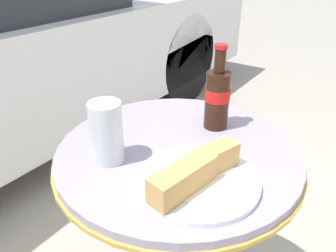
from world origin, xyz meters
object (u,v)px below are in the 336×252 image
(bistro_table, at_px, (177,211))
(drinking_glass, at_px, (107,135))
(cola_bottle_left, at_px, (217,96))
(lunch_plate_near, at_px, (197,176))

(bistro_table, height_order, drinking_glass, drinking_glass)
(bistro_table, bearing_deg, drinking_glass, 142.28)
(bistro_table, distance_m, drinking_glass, 0.31)
(cola_bottle_left, bearing_deg, lunch_plate_near, -160.52)
(lunch_plate_near, bearing_deg, cola_bottle_left, 19.48)
(lunch_plate_near, bearing_deg, drinking_glass, 99.95)
(cola_bottle_left, xyz_separation_m, lunch_plate_near, (-0.24, -0.08, -0.07))
(cola_bottle_left, bearing_deg, drinking_glass, 156.00)
(bistro_table, xyz_separation_m, drinking_glass, (-0.13, 0.10, 0.27))
(cola_bottle_left, relative_size, lunch_plate_near, 0.87)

